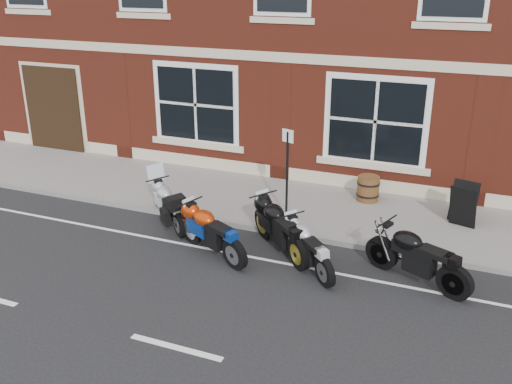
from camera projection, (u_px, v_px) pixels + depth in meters
ground at (250, 262)px, 11.46m from camera, size 80.00×80.00×0.00m
sidewalk at (297, 206)px, 14.03m from camera, size 30.00×3.00×0.12m
kerb at (274, 231)px, 12.66m from camera, size 30.00×0.16×0.12m
moto_touring_silver at (170, 203)px, 12.98m from camera, size 1.54×1.41×1.30m
moto_sport_red at (212, 230)px, 11.57m from camera, size 1.93×1.10×0.95m
moto_sport_black at (281, 226)px, 11.69m from camera, size 1.73×1.63×1.00m
moto_sport_silver at (308, 245)px, 11.04m from camera, size 1.47×1.48×0.88m
moto_naked_black at (417, 254)px, 10.54m from camera, size 2.08×1.05×1.00m
a_board_sign at (463, 204)px, 12.68m from camera, size 0.66×0.53×0.97m
barrel_planter at (368, 188)px, 14.08m from camera, size 0.56×0.56×0.63m
parking_sign at (287, 167)px, 12.88m from camera, size 0.29×0.11×2.07m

